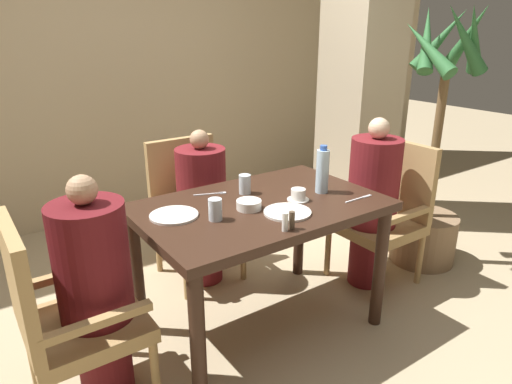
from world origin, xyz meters
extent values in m
plane|color=tan|center=(0.00, 0.00, 0.00)|extent=(16.00, 16.00, 0.00)
cube|color=tan|center=(0.00, 2.17, 1.40)|extent=(8.00, 0.06, 2.80)
cube|color=#BCAD8E|center=(1.73, 0.95, 1.35)|extent=(0.53, 0.53, 2.70)
cube|color=#331E14|center=(0.00, 0.00, 0.75)|extent=(1.27, 0.83, 0.05)
cylinder|color=#331E14|center=(-0.58, -0.35, 0.36)|extent=(0.07, 0.07, 0.72)
cylinder|color=#331E14|center=(0.58, -0.35, 0.36)|extent=(0.07, 0.07, 0.72)
cylinder|color=#331E14|center=(-0.58, 0.35, 0.36)|extent=(0.07, 0.07, 0.72)
cylinder|color=#331E14|center=(0.58, 0.35, 0.36)|extent=(0.07, 0.07, 0.72)
cube|color=#A88451|center=(-0.94, 0.00, 0.40)|extent=(0.49, 0.49, 0.07)
cube|color=#A88451|center=(-1.17, 0.00, 0.68)|extent=(0.05, 0.49, 0.51)
cube|color=#A88451|center=(-0.94, 0.23, 0.55)|extent=(0.44, 0.04, 0.04)
cube|color=#A88451|center=(-0.94, -0.23, 0.55)|extent=(0.44, 0.04, 0.04)
cylinder|color=#A88451|center=(-0.73, 0.22, 0.18)|extent=(0.04, 0.04, 0.36)
cylinder|color=#A88451|center=(-0.73, -0.22, 0.18)|extent=(0.04, 0.04, 0.36)
cylinder|color=#A88451|center=(-1.16, 0.22, 0.18)|extent=(0.04, 0.04, 0.36)
cylinder|color=#5B1419|center=(-0.88, 0.00, 0.22)|extent=(0.24, 0.24, 0.43)
cylinder|color=#5B1419|center=(-0.88, 0.00, 0.70)|extent=(0.32, 0.32, 0.53)
sphere|color=tan|center=(-0.88, 0.00, 1.03)|extent=(0.13, 0.13, 0.13)
cube|color=#A88451|center=(0.00, 0.72, 0.40)|extent=(0.49, 0.49, 0.07)
cube|color=#A88451|center=(0.00, 0.94, 0.68)|extent=(0.49, 0.05, 0.51)
cube|color=#A88451|center=(0.23, 0.72, 0.55)|extent=(0.04, 0.44, 0.04)
cube|color=#A88451|center=(-0.23, 0.72, 0.55)|extent=(0.04, 0.44, 0.04)
cylinder|color=#A88451|center=(0.22, 0.50, 0.18)|extent=(0.04, 0.04, 0.36)
cylinder|color=#A88451|center=(-0.22, 0.50, 0.18)|extent=(0.04, 0.04, 0.36)
cylinder|color=#A88451|center=(0.22, 0.93, 0.18)|extent=(0.04, 0.04, 0.36)
cylinder|color=#A88451|center=(-0.22, 0.93, 0.18)|extent=(0.04, 0.04, 0.36)
cylinder|color=maroon|center=(0.00, 0.66, 0.22)|extent=(0.24, 0.24, 0.43)
cylinder|color=maroon|center=(0.00, 0.66, 0.68)|extent=(0.32, 0.32, 0.49)
sphere|color=tan|center=(0.00, 0.66, 0.99)|extent=(0.12, 0.12, 0.12)
cube|color=#A88451|center=(0.94, 0.00, 0.40)|extent=(0.49, 0.49, 0.07)
cube|color=#A88451|center=(1.17, 0.00, 0.68)|extent=(0.05, 0.49, 0.51)
cube|color=#A88451|center=(0.94, -0.23, 0.55)|extent=(0.44, 0.04, 0.04)
cube|color=#A88451|center=(0.94, 0.23, 0.55)|extent=(0.44, 0.04, 0.04)
cylinder|color=#A88451|center=(0.73, -0.22, 0.18)|extent=(0.04, 0.04, 0.36)
cylinder|color=#A88451|center=(0.73, 0.22, 0.18)|extent=(0.04, 0.04, 0.36)
cylinder|color=#A88451|center=(1.16, -0.22, 0.18)|extent=(0.04, 0.04, 0.36)
cylinder|color=#A88451|center=(1.16, 0.22, 0.18)|extent=(0.04, 0.04, 0.36)
cylinder|color=maroon|center=(0.88, 0.00, 0.22)|extent=(0.24, 0.24, 0.43)
cylinder|color=maroon|center=(0.88, 0.00, 0.71)|extent=(0.32, 0.32, 0.57)
sphere|color=beige|center=(0.88, 0.00, 1.06)|extent=(0.13, 0.13, 0.13)
cylinder|color=#896B4C|center=(1.46, -0.02, 0.18)|extent=(0.46, 0.46, 0.36)
cylinder|color=brown|center=(1.46, -0.02, 0.87)|extent=(0.06, 0.06, 1.02)
cone|color=#285B2D|center=(1.59, -0.05, 1.58)|extent=(0.16, 0.37, 0.45)
cone|color=#285B2D|center=(1.54, 0.11, 1.56)|extent=(0.37, 0.29, 0.44)
cone|color=#285B2D|center=(1.37, 0.09, 1.57)|extent=(0.34, 0.31, 0.45)
cone|color=#285B2D|center=(1.27, 0.00, 1.52)|extent=(0.14, 0.45, 0.37)
cone|color=#285B2D|center=(1.41, -0.15, 1.57)|extent=(0.37, 0.22, 0.45)
cone|color=#285B2D|center=(1.50, -0.15, 1.57)|extent=(0.37, 0.21, 0.45)
cylinder|color=white|center=(0.03, -0.19, 0.78)|extent=(0.24, 0.24, 0.01)
cylinder|color=white|center=(-0.45, 0.10, 0.78)|extent=(0.24, 0.24, 0.01)
cylinder|color=white|center=(0.19, -0.08, 0.77)|extent=(0.12, 0.12, 0.01)
cylinder|color=white|center=(0.19, -0.08, 0.81)|extent=(0.08, 0.08, 0.06)
cylinder|color=white|center=(-0.09, -0.03, 0.79)|extent=(0.13, 0.13, 0.05)
cylinder|color=silver|center=(0.38, -0.06, 0.89)|extent=(0.07, 0.07, 0.24)
cylinder|color=#3359B2|center=(0.38, -0.06, 1.03)|extent=(0.04, 0.04, 0.03)
cylinder|color=silver|center=(0.02, 0.17, 0.82)|extent=(0.07, 0.07, 0.11)
cylinder|color=silver|center=(-0.30, -0.06, 0.82)|extent=(0.07, 0.07, 0.11)
cylinder|color=white|center=(-0.11, -0.35, 0.82)|extent=(0.03, 0.03, 0.09)
cylinder|color=#4C3D2D|center=(-0.07, -0.35, 0.81)|extent=(0.03, 0.03, 0.09)
cube|color=silver|center=(-0.16, 0.27, 0.77)|extent=(0.16, 0.07, 0.00)
cube|color=silver|center=(-0.09, 0.24, 0.77)|extent=(0.04, 0.03, 0.00)
cube|color=silver|center=(0.45, -0.25, 0.77)|extent=(0.16, 0.01, 0.00)
cube|color=silver|center=(0.53, -0.25, 0.77)|extent=(0.06, 0.02, 0.00)
camera|label=1|loc=(-1.29, -1.82, 1.64)|focal=32.00mm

